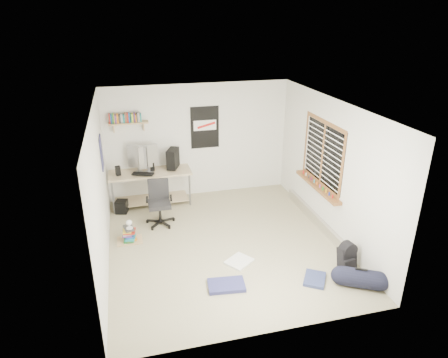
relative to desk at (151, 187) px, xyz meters
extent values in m
cube|color=gray|center=(1.11, -2.00, -0.37)|extent=(4.00, 4.50, 0.01)
cube|color=white|center=(1.11, -2.00, 2.14)|extent=(4.00, 4.50, 0.01)
cube|color=silver|center=(1.11, 0.25, 0.89)|extent=(4.00, 0.01, 2.50)
cube|color=silver|center=(-0.90, -2.00, 0.89)|extent=(0.01, 4.50, 2.50)
cube|color=silver|center=(3.11, -2.00, 0.89)|extent=(0.01, 4.50, 2.50)
cube|color=tan|center=(0.00, 0.00, 0.00)|extent=(1.84, 1.19, 0.78)
cube|color=#949598|center=(-0.23, -0.06, 0.66)|extent=(0.43, 0.33, 0.48)
cube|color=#9D9EA2|center=(-0.02, -0.10, 0.65)|extent=(0.44, 0.28, 0.48)
cube|color=black|center=(0.50, 0.00, 0.62)|extent=(0.33, 0.44, 0.41)
cube|color=black|center=(-0.15, -0.23, 0.42)|extent=(0.47, 0.31, 0.02)
cube|color=black|center=(-0.64, -0.15, 0.51)|extent=(0.11, 0.11, 0.19)
cube|color=black|center=(0.06, -0.05, 0.50)|extent=(0.10, 0.10, 0.18)
cube|color=black|center=(0.08, -0.99, 0.12)|extent=(0.63, 0.63, 0.89)
cube|color=tan|center=(-0.34, 0.14, 1.42)|extent=(0.80, 0.22, 0.24)
cube|color=black|center=(1.26, 0.23, 1.19)|extent=(0.62, 0.03, 0.92)
cube|color=navy|center=(-0.88, -0.80, 1.14)|extent=(0.02, 0.42, 0.60)
cube|color=brown|center=(3.06, -1.70, 1.08)|extent=(0.10, 1.50, 1.26)
cube|color=#B7B2A8|center=(3.06, -1.70, -0.28)|extent=(0.08, 2.50, 0.18)
cube|color=black|center=(2.86, -3.21, -0.16)|extent=(0.31, 0.26, 0.37)
cylinder|color=black|center=(2.81, -3.69, -0.22)|extent=(0.40, 0.40, 0.58)
cube|color=silver|center=(1.21, -2.64, -0.34)|extent=(0.53, 0.52, 0.04)
cube|color=navy|center=(0.85, -3.20, -0.33)|extent=(0.59, 0.41, 0.06)
cube|color=navy|center=(2.22, -3.39, -0.34)|extent=(0.49, 0.52, 0.05)
cube|color=olive|center=(-0.53, -1.49, -0.21)|extent=(0.51, 0.45, 0.31)
cube|color=white|center=(-0.51, -1.51, 0.02)|extent=(0.12, 0.19, 0.19)
cube|color=black|center=(-0.64, -0.31, -0.22)|extent=(0.28, 0.28, 0.26)
camera|label=1|loc=(-0.41, -8.00, 3.50)|focal=32.00mm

